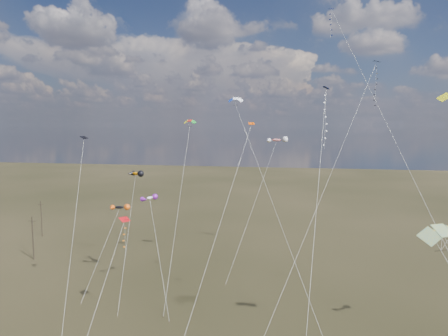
% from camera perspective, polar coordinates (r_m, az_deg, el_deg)
% --- Properties ---
extents(utility_pole_near, '(1.40, 0.20, 8.00)m').
position_cam_1_polar(utility_pole_near, '(82.39, -25.65, -8.96)').
color(utility_pole_near, black).
rests_on(utility_pole_near, ground).
extents(utility_pole_far, '(1.40, 0.20, 8.00)m').
position_cam_1_polar(utility_pole_far, '(97.99, -24.63, -6.56)').
color(utility_pole_far, black).
rests_on(utility_pole_far, ground).
extents(diamond_black_high, '(15.58, 21.72, 34.03)m').
position_cam_1_polar(diamond_black_high, '(61.48, 20.19, 9.68)').
color(diamond_black_high, black).
rests_on(diamond_black_high, ground).
extents(diamond_navy_tall, '(16.91, 22.78, 42.21)m').
position_cam_1_polar(diamond_navy_tall, '(62.98, 16.68, 16.28)').
color(diamond_navy_tall, '#080845').
rests_on(diamond_navy_tall, ground).
extents(diamond_black_mid, '(4.56, 14.32, 23.24)m').
position_cam_1_polar(diamond_black_mid, '(53.67, -20.13, -3.08)').
color(diamond_black_mid, black).
rests_on(diamond_black_mid, ground).
extents(diamond_red_low, '(1.59, 11.44, 13.25)m').
position_cam_1_polar(diamond_red_low, '(51.70, -14.21, -9.68)').
color(diamond_red_low, red).
rests_on(diamond_red_low, ground).
extents(diamond_navy_right, '(2.97, 17.25, 28.88)m').
position_cam_1_polar(diamond_navy_right, '(44.24, 14.14, 5.37)').
color(diamond_navy_right, '#081451').
rests_on(diamond_navy_right, ground).
extents(diamond_orange_center, '(6.00, 20.68, 25.09)m').
position_cam_1_polar(diamond_orange_center, '(48.79, 0.96, -3.10)').
color(diamond_orange_center, '#E44500').
rests_on(diamond_orange_center, ground).
extents(parafoil_blue_white, '(14.80, 20.94, 29.56)m').
position_cam_1_polar(parafoil_blue_white, '(65.07, 1.72, 9.74)').
color(parafoil_blue_white, blue).
rests_on(parafoil_blue_white, ground).
extents(parafoil_striped, '(9.42, 13.09, 18.23)m').
position_cam_1_polar(parafoil_striped, '(31.89, 28.76, -7.89)').
color(parafoil_striped, '#E2BA08').
rests_on(parafoil_striped, ground).
extents(parafoil_tricolor, '(2.11, 17.50, 25.94)m').
position_cam_1_polar(parafoil_tricolor, '(65.97, -4.94, 6.58)').
color(parafoil_tricolor, '#FFF319').
rests_on(parafoil_tricolor, ground).
extents(novelty_black_orange, '(2.92, 11.10, 12.11)m').
position_cam_1_polar(novelty_black_orange, '(66.35, -14.75, -5.49)').
color(novelty_black_orange, black).
rests_on(novelty_black_orange, ground).
extents(novelty_orange_black, '(3.59, 12.98, 17.82)m').
position_cam_1_polar(novelty_orange_black, '(62.93, -12.54, -0.83)').
color(novelty_orange_black, '#CB6E00').
rests_on(novelty_orange_black, ground).
extents(novelty_white_purple, '(6.49, 9.75, 14.63)m').
position_cam_1_polar(novelty_white_purple, '(59.05, -10.55, -4.27)').
color(novelty_white_purple, silver).
rests_on(novelty_white_purple, ground).
extents(novelty_redwhite_stripe, '(8.69, 18.46, 22.55)m').
position_cam_1_polar(novelty_redwhite_stripe, '(76.00, 7.49, 3.94)').
color(novelty_redwhite_stripe, red).
rests_on(novelty_redwhite_stripe, ground).
extents(novelty_blue_yellow, '(6.87, 9.27, 13.44)m').
position_cam_1_polar(novelty_blue_yellow, '(51.06, 28.79, -8.01)').
color(novelty_blue_yellow, '#0E46BA').
rests_on(novelty_blue_yellow, ground).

